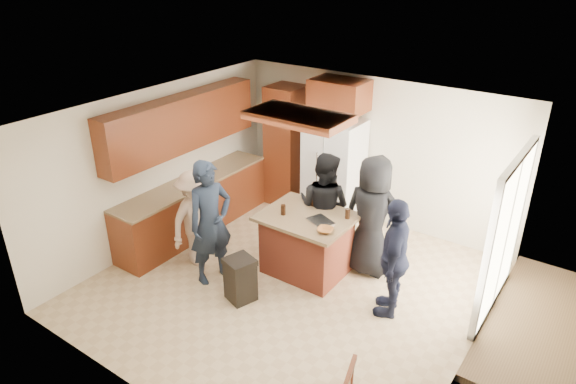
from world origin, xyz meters
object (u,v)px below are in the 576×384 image
Objects in this scene: kitchen_island at (307,243)px; trash_bin at (240,279)px; person_behind_left at (324,207)px; person_behind_right at (372,217)px; person_counter at (196,218)px; person_front_left at (211,223)px; refrigerator at (334,171)px; person_side_right at (394,258)px.

trash_bin is at bearing -108.87° from kitchen_island.
person_behind_right is at bearing -178.65° from person_behind_left.
kitchen_island is at bearing 71.13° from trash_bin.
person_behind_left is 1.69m from trash_bin.
person_behind_right reaches higher than person_behind_left.
person_counter is at bearing 30.80° from person_behind_right.
person_behind_right is 1.20× the size of person_counter.
person_front_left is 1.06× the size of person_behind_left.
person_behind_left is 1.14× the size of person_counter.
trash_bin is (-0.37, -1.07, -0.16)m from kitchen_island.
person_front_left is at bearing 165.70° from trash_bin.
person_counter is 1.67m from kitchen_island.
refrigerator is (-1.29, 1.12, -0.01)m from person_behind_right.
person_front_left reaches higher than person_counter.
person_behind_left is 1.34× the size of kitchen_island.
person_behind_right reaches higher than person_side_right.
person_side_right reaches higher than trash_bin.
person_behind_right is 1.10× the size of person_side_right.
person_behind_left is at bearing 4.84° from person_behind_right.
kitchen_island is (0.02, -0.50, -0.38)m from person_behind_left.
kitchen_island is 1.14m from trash_bin.
person_behind_left is at bearing -130.30° from person_side_right.
refrigerator is (0.46, 2.57, -0.01)m from person_front_left.
person_behind_left reaches higher than trash_bin.
refrigerator is 2.86× the size of trash_bin.
person_front_left is 1.11× the size of person_side_right.
trash_bin is (1.11, -0.36, -0.43)m from person_counter.
person_behind_left is 1.56m from person_side_right.
person_front_left is 2.88× the size of trash_bin.
person_behind_right is at bearing 35.88° from kitchen_island.
trash_bin is at bearing -86.32° from refrigerator.
trash_bin is at bearing -78.47° from person_side_right.
person_behind_right is at bearing -41.06° from refrigerator.
person_behind_left is 0.95× the size of refrigerator.
person_front_left is at bearing -114.13° from person_counter.
kitchen_island is (0.54, -1.67, -0.43)m from refrigerator.
trash_bin is (0.18, -2.74, -0.58)m from refrigerator.
kitchen_island reaches higher than trash_bin.
refrigerator reaches higher than person_behind_left.
person_side_right is (1.42, -0.64, -0.03)m from person_behind_left.
person_behind_left is at bearing 92.32° from kitchen_island.
person_front_left is at bearing 52.78° from person_behind_left.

